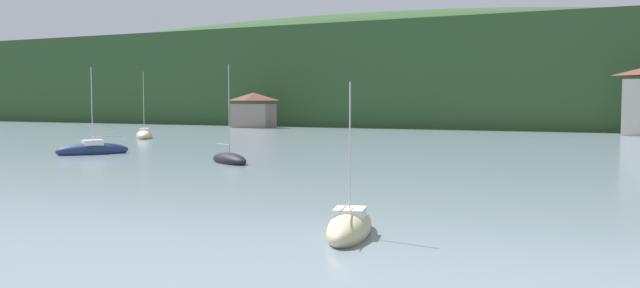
% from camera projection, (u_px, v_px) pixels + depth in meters
% --- Properties ---
extents(wooded_hillside, '(352.00, 60.51, 35.50)m').
position_uv_depth(wooded_hillside, '(438.00, 87.00, 131.78)').
color(wooded_hillside, '#2D4C28').
rests_on(wooded_hillside, ground_plane).
extents(shore_building_west, '(6.72, 3.75, 5.52)m').
position_uv_depth(shore_building_west, '(253.00, 111.00, 103.19)').
color(shore_building_west, gray).
rests_on(shore_building_west, ground_plane).
extents(sailboat_far_0, '(4.74, 5.45, 7.89)m').
position_uv_depth(sailboat_far_0, '(144.00, 135.00, 74.20)').
color(sailboat_far_0, '#CCBC8E').
rests_on(sailboat_far_0, ground_plane).
extents(sailboat_far_4, '(4.57, 3.71, 6.98)m').
position_uv_depth(sailboat_far_4, '(229.00, 160.00, 44.76)').
color(sailboat_far_4, black).
rests_on(sailboat_far_4, ground_plane).
extents(sailboat_mid_5, '(2.23, 4.36, 5.16)m').
position_uv_depth(sailboat_mid_5, '(350.00, 227.00, 20.67)').
color(sailboat_mid_5, '#CCBC8E').
rests_on(sailboat_mid_5, ground_plane).
extents(sailboat_far_9, '(4.35, 5.64, 7.25)m').
position_uv_depth(sailboat_far_9, '(93.00, 150.00, 52.08)').
color(sailboat_far_9, navy).
rests_on(sailboat_far_9, ground_plane).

